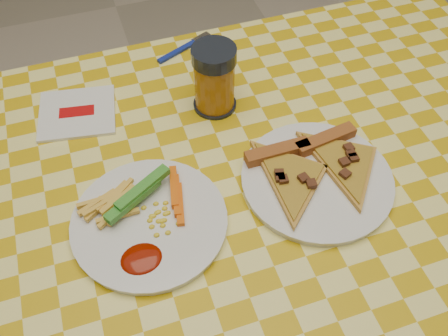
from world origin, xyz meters
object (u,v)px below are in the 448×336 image
Objects in this scene: table at (241,217)px; plate_left at (150,223)px; drink_glass at (214,79)px; plate_right at (317,181)px.

plate_left reaches higher than table.
drink_glass reaches higher than plate_left.
plate_right is at bearing -1.47° from plate_left.
drink_glass reaches higher than table.
plate_left is 0.29m from drink_glass.
plate_left and plate_right have the same top height.
drink_glass is at bearing 51.29° from plate_left.
plate_right is (0.12, -0.02, 0.08)m from table.
plate_left is 0.28m from plate_right.
plate_right is at bearing -9.16° from table.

